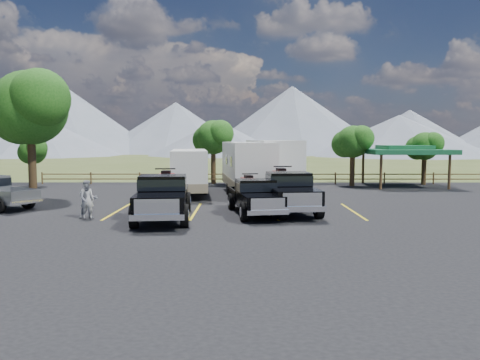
{
  "coord_description": "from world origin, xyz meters",
  "views": [
    {
      "loc": [
        0.33,
        -19.53,
        3.7
      ],
      "look_at": [
        0.25,
        4.46,
        1.6
      ],
      "focal_mm": 35.0,
      "sensor_mm": 36.0,
      "label": 1
    }
  ],
  "objects_px": {
    "tree_big_nw": "(29,108)",
    "pavilion": "(404,151)",
    "rig_right": "(287,190)",
    "rig_left": "(163,195)",
    "trailer_right": "(273,165)",
    "person_a": "(87,200)",
    "rig_center": "(254,195)",
    "trailer_center": "(247,167)",
    "trailer_left": "(189,172)",
    "person_b": "(88,199)"
  },
  "relations": [
    {
      "from": "rig_left",
      "to": "person_a",
      "type": "relative_size",
      "value": 4.0
    },
    {
      "from": "pavilion",
      "to": "trailer_right",
      "type": "bearing_deg",
      "value": -159.98
    },
    {
      "from": "person_a",
      "to": "pavilion",
      "type": "bearing_deg",
      "value": -148.69
    },
    {
      "from": "rig_right",
      "to": "trailer_left",
      "type": "relative_size",
      "value": 0.8
    },
    {
      "from": "trailer_right",
      "to": "trailer_left",
      "type": "bearing_deg",
      "value": -164.71
    },
    {
      "from": "rig_center",
      "to": "trailer_center",
      "type": "relative_size",
      "value": 0.6
    },
    {
      "from": "pavilion",
      "to": "trailer_left",
      "type": "height_order",
      "value": "pavilion"
    },
    {
      "from": "rig_center",
      "to": "person_a",
      "type": "relative_size",
      "value": 3.46
    },
    {
      "from": "rig_right",
      "to": "person_b",
      "type": "xyz_separation_m",
      "value": [
        -9.43,
        -2.14,
        -0.19
      ]
    },
    {
      "from": "tree_big_nw",
      "to": "person_a",
      "type": "relative_size",
      "value": 4.52
    },
    {
      "from": "pavilion",
      "to": "person_b",
      "type": "bearing_deg",
      "value": -142.6
    },
    {
      "from": "rig_center",
      "to": "trailer_right",
      "type": "bearing_deg",
      "value": 71.32
    },
    {
      "from": "tree_big_nw",
      "to": "pavilion",
      "type": "height_order",
      "value": "tree_big_nw"
    },
    {
      "from": "trailer_left",
      "to": "trailer_right",
      "type": "xyz_separation_m",
      "value": [
        5.59,
        2.29,
        0.32
      ]
    },
    {
      "from": "rig_left",
      "to": "trailer_left",
      "type": "height_order",
      "value": "trailer_left"
    },
    {
      "from": "tree_big_nw",
      "to": "pavilion",
      "type": "relative_size",
      "value": 1.26
    },
    {
      "from": "rig_left",
      "to": "tree_big_nw",
      "type": "bearing_deg",
      "value": 137.11
    },
    {
      "from": "pavilion",
      "to": "trailer_left",
      "type": "bearing_deg",
      "value": -159.19
    },
    {
      "from": "rig_right",
      "to": "person_b",
      "type": "distance_m",
      "value": 9.67
    },
    {
      "from": "pavilion",
      "to": "rig_left",
      "type": "bearing_deg",
      "value": -137.01
    },
    {
      "from": "pavilion",
      "to": "trailer_center",
      "type": "bearing_deg",
      "value": -154.13
    },
    {
      "from": "pavilion",
      "to": "rig_right",
      "type": "distance_m",
      "value": 16.68
    },
    {
      "from": "rig_right",
      "to": "rig_center",
      "type": "bearing_deg",
      "value": -157.95
    },
    {
      "from": "trailer_left",
      "to": "trailer_center",
      "type": "distance_m",
      "value": 3.8
    },
    {
      "from": "rig_left",
      "to": "trailer_right",
      "type": "bearing_deg",
      "value": 57.9
    },
    {
      "from": "person_b",
      "to": "trailer_right",
      "type": "bearing_deg",
      "value": 28.06
    },
    {
      "from": "tree_big_nw",
      "to": "trailer_right",
      "type": "bearing_deg",
      "value": 15.42
    },
    {
      "from": "rig_left",
      "to": "person_a",
      "type": "bearing_deg",
      "value": 173.68
    },
    {
      "from": "trailer_right",
      "to": "person_b",
      "type": "xyz_separation_m",
      "value": [
        -9.28,
        -11.29,
        -0.99
      ]
    },
    {
      "from": "tree_big_nw",
      "to": "pavilion",
      "type": "bearing_deg",
      "value": 17.34
    },
    {
      "from": "trailer_center",
      "to": "person_a",
      "type": "distance_m",
      "value": 11.88
    },
    {
      "from": "pavilion",
      "to": "trailer_right",
      "type": "height_order",
      "value": "trailer_right"
    },
    {
      "from": "rig_center",
      "to": "trailer_center",
      "type": "distance_m",
      "value": 7.96
    },
    {
      "from": "rig_right",
      "to": "trailer_center",
      "type": "bearing_deg",
      "value": 99.86
    },
    {
      "from": "trailer_center",
      "to": "person_b",
      "type": "relative_size",
      "value": 5.66
    },
    {
      "from": "tree_big_nw",
      "to": "person_b",
      "type": "xyz_separation_m",
      "value": [
        5.77,
        -7.14,
        -4.67
      ]
    },
    {
      "from": "person_a",
      "to": "person_b",
      "type": "relative_size",
      "value": 0.98
    },
    {
      "from": "person_a",
      "to": "person_b",
      "type": "bearing_deg",
      "value": 150.94
    },
    {
      "from": "rig_center",
      "to": "trailer_left",
      "type": "xyz_separation_m",
      "value": [
        -4.05,
        7.75,
        0.62
      ]
    },
    {
      "from": "trailer_left",
      "to": "trailer_right",
      "type": "bearing_deg",
      "value": 16.15
    },
    {
      "from": "rig_right",
      "to": "person_a",
      "type": "distance_m",
      "value": 9.73
    },
    {
      "from": "trailer_center",
      "to": "person_b",
      "type": "height_order",
      "value": "trailer_center"
    },
    {
      "from": "rig_right",
      "to": "tree_big_nw",
      "type": "bearing_deg",
      "value": 156.1
    },
    {
      "from": "person_a",
      "to": "rig_center",
      "type": "bearing_deg",
      "value": -177.02
    },
    {
      "from": "tree_big_nw",
      "to": "pavilion",
      "type": "xyz_separation_m",
      "value": [
        25.55,
        7.97,
        -2.81
      ]
    },
    {
      "from": "rig_left",
      "to": "rig_center",
      "type": "height_order",
      "value": "rig_left"
    },
    {
      "from": "rig_left",
      "to": "rig_center",
      "type": "xyz_separation_m",
      "value": [
        4.23,
        1.3,
        -0.16
      ]
    },
    {
      "from": "rig_right",
      "to": "rig_left",
      "type": "bearing_deg",
      "value": -165.4
    },
    {
      "from": "trailer_right",
      "to": "person_a",
      "type": "distance_m",
      "value": 14.67
    },
    {
      "from": "tree_big_nw",
      "to": "rig_right",
      "type": "distance_m",
      "value": 16.62
    }
  ]
}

